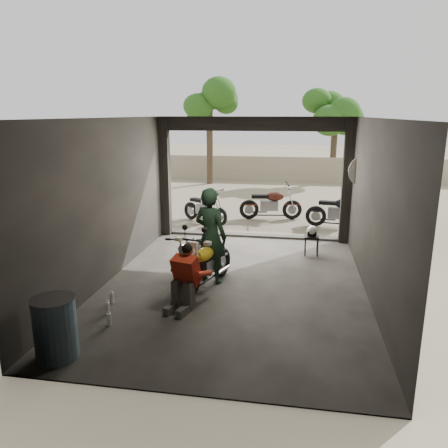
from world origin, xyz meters
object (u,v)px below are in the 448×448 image
(mechanic, at_px, (183,280))
(outside_bike_b, at_px, (271,201))
(outside_bike_a, at_px, (205,206))
(helmet, at_px, (312,231))
(left_bike, at_px, (189,257))
(stool, at_px, (312,239))
(rider, at_px, (211,236))
(outside_bike_c, at_px, (340,209))
(oil_drum, at_px, (55,329))
(main_bike, at_px, (207,260))
(sign_post, at_px, (364,187))

(mechanic, bearing_deg, outside_bike_b, 97.25)
(outside_bike_a, bearing_deg, helmet, -98.36)
(left_bike, distance_m, outside_bike_b, 5.74)
(left_bike, height_order, mechanic, mechanic)
(stool, bearing_deg, outside_bike_a, 139.33)
(outside_bike_b, relative_size, helmet, 6.52)
(rider, relative_size, stool, 4.04)
(outside_bike_c, distance_m, mechanic, 6.88)
(stool, bearing_deg, rider, -134.17)
(outside_bike_a, height_order, oil_drum, outside_bike_a)
(outside_bike_b, height_order, rider, rider)
(rider, bearing_deg, outside_bike_b, -75.45)
(main_bike, bearing_deg, rider, 101.99)
(main_bike, height_order, outside_bike_a, main_bike)
(oil_drum, distance_m, sign_post, 7.60)
(helmet, height_order, oil_drum, oil_drum)
(outside_bike_c, xyz_separation_m, helmet, (-0.86, -2.69, 0.02))
(stool, xyz_separation_m, sign_post, (1.18, 0.67, 1.16))
(main_bike, bearing_deg, helmet, 66.79)
(main_bike, bearing_deg, oil_drum, -99.79)
(mechanic, relative_size, helmet, 4.18)
(outside_bike_c, height_order, helmet, outside_bike_c)
(sign_post, bearing_deg, outside_bike_a, 146.96)
(outside_bike_a, xyz_separation_m, sign_post, (4.34, -2.04, 1.03))
(outside_bike_a, relative_size, outside_bike_b, 0.91)
(helmet, bearing_deg, outside_bike_b, 98.38)
(outside_bike_c, height_order, stool, outside_bike_c)
(outside_bike_b, bearing_deg, sign_post, -147.95)
(left_bike, relative_size, stool, 3.16)
(outside_bike_a, height_order, rider, rider)
(outside_bike_a, relative_size, outside_bike_c, 0.91)
(mechanic, xyz_separation_m, stool, (2.23, 3.41, -0.15))
(mechanic, distance_m, stool, 4.07)
(outside_bike_c, xyz_separation_m, sign_post, (0.32, -2.07, 0.98))
(outside_bike_a, height_order, mechanic, mechanic)
(outside_bike_b, height_order, helmet, outside_bike_b)
(helmet, bearing_deg, outside_bike_a, 129.14)
(main_bike, bearing_deg, sign_post, 60.42)
(outside_bike_a, bearing_deg, main_bike, -135.59)
(outside_bike_a, distance_m, oil_drum, 7.91)
(left_bike, distance_m, sign_post, 4.69)
(rider, distance_m, mechanic, 1.41)
(outside_bike_a, bearing_deg, oil_drum, -150.91)
(outside_bike_b, xyz_separation_m, sign_post, (2.38, -2.83, 0.98))
(outside_bike_c, bearing_deg, helmet, 170.47)
(sign_post, bearing_deg, left_bike, -150.57)
(outside_bike_a, relative_size, sign_post, 0.67)
(outside_bike_b, bearing_deg, rider, 163.65)
(rider, bearing_deg, mechanic, 103.87)
(rider, xyz_separation_m, mechanic, (-0.21, -1.33, -0.41))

